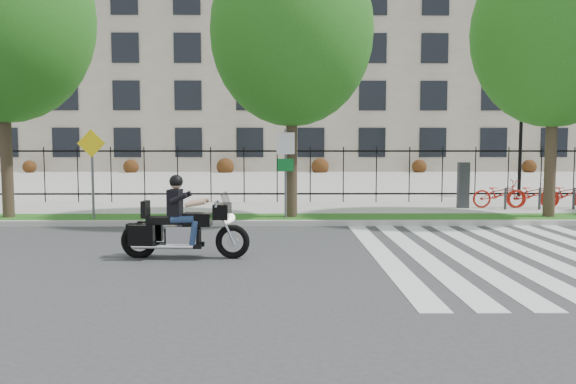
{
  "coord_description": "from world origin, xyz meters",
  "views": [
    {
      "loc": [
        0.21,
        -11.08,
        2.16
      ],
      "look_at": [
        0.34,
        3.0,
        1.02
      ],
      "focal_mm": 35.0,
      "sensor_mm": 36.0,
      "label": 1
    }
  ],
  "objects": [
    {
      "name": "street_tree_2",
      "position": [
        7.89,
        4.95,
        5.36
      ],
      "size": [
        4.63,
        4.63,
        7.89
      ],
      "color": "#35261D",
      "rests_on": "grass_verge"
    },
    {
      "name": "street_tree_1",
      "position": [
        0.46,
        4.95,
        5.36
      ],
      "size": [
        4.6,
        4.6,
        7.86
      ],
      "color": "#35261D",
      "rests_on": "grass_verge"
    },
    {
      "name": "curb",
      "position": [
        0.0,
        4.1,
        0.07
      ],
      "size": [
        60.0,
        0.2,
        0.15
      ],
      "primitive_type": "cube",
      "color": "#B1AFA7",
      "rests_on": "ground"
    },
    {
      "name": "office_building",
      "position": [
        0.0,
        44.92,
        9.97
      ],
      "size": [
        60.0,
        21.9,
        20.15
      ],
      "color": "gray",
      "rests_on": "ground"
    },
    {
      "name": "ground",
      "position": [
        0.0,
        0.0,
        0.0
      ],
      "size": [
        120.0,
        120.0,
        0.0
      ],
      "primitive_type": "plane",
      "color": "#323235",
      "rests_on": "ground"
    },
    {
      "name": "motorcycle_rider",
      "position": [
        -1.71,
        -0.3,
        0.65
      ],
      "size": [
        2.53,
        0.76,
        1.95
      ],
      "color": "black",
      "rests_on": "ground"
    },
    {
      "name": "lamp_post_right",
      "position": [
        10.0,
        12.0,
        3.21
      ],
      "size": [
        1.06,
        0.7,
        4.25
      ],
      "color": "black",
      "rests_on": "ground"
    },
    {
      "name": "plaza",
      "position": [
        0.0,
        25.0,
        0.05
      ],
      "size": [
        80.0,
        34.0,
        0.1
      ],
      "primitive_type": "cube",
      "color": "#A9A79E",
      "rests_on": "ground"
    },
    {
      "name": "street_tree_0",
      "position": [
        -7.65,
        4.95,
        5.75
      ],
      "size": [
        5.11,
        5.11,
        8.54
      ],
      "color": "#35261D",
      "rests_on": "grass_verge"
    },
    {
      "name": "iron_fence",
      "position": [
        0.0,
        9.2,
        1.15
      ],
      "size": [
        30.0,
        0.06,
        2.0
      ],
      "primitive_type": null,
      "color": "black",
      "rests_on": "sidewalk"
    },
    {
      "name": "sidewalk",
      "position": [
        0.0,
        7.45,
        0.07
      ],
      "size": [
        60.0,
        3.5,
        0.15
      ],
      "primitive_type": "cube",
      "color": "#A9A79E",
      "rests_on": "ground"
    },
    {
      "name": "crosswalk_stripes",
      "position": [
        4.83,
        0.0,
        0.01
      ],
      "size": [
        5.7,
        8.0,
        0.01
      ],
      "primitive_type": null,
      "color": "silver",
      "rests_on": "ground"
    },
    {
      "name": "sign_pole_warning",
      "position": [
        -5.11,
        4.58,
        1.74
      ],
      "size": [
        0.78,
        0.09,
        2.49
      ],
      "color": "#59595B",
      "rests_on": "grass_verge"
    },
    {
      "name": "sign_pole_regulatory",
      "position": [
        0.28,
        4.58,
        1.74
      ],
      "size": [
        0.5,
        0.09,
        2.5
      ],
      "color": "#59595B",
      "rests_on": "grass_verge"
    },
    {
      "name": "grass_verge",
      "position": [
        0.0,
        4.95,
        0.07
      ],
      "size": [
        60.0,
        1.5,
        0.15
      ],
      "primitive_type": "cube",
      "color": "#195415",
      "rests_on": "ground"
    }
  ]
}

